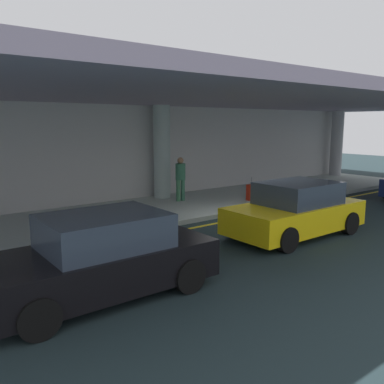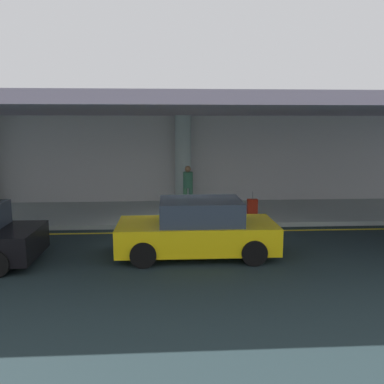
# 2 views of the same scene
# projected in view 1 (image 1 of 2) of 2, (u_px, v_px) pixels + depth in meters

# --- Properties ---
(ground_plane) EXTENTS (60.00, 60.00, 0.00)m
(ground_plane) POSITION_uv_depth(u_px,v_px,m) (244.00, 223.00, 12.57)
(ground_plane) COLOR #1D2C2F
(sidewalk) EXTENTS (26.00, 4.20, 0.15)m
(sidewalk) POSITION_uv_depth(u_px,v_px,m) (186.00, 205.00, 14.98)
(sidewalk) COLOR #A5B2AC
(sidewalk) RESTS_ON ground
(lane_stripe_yellow) EXTENTS (26.00, 0.14, 0.01)m
(lane_stripe_yellow) POSITION_uv_depth(u_px,v_px,m) (233.00, 220.00, 12.99)
(lane_stripe_yellow) COLOR yellow
(lane_stripe_yellow) RESTS_ON ground
(support_column_left_mid) EXTENTS (0.67, 0.67, 3.65)m
(support_column_left_mid) POSITION_uv_depth(u_px,v_px,m) (162.00, 152.00, 15.89)
(support_column_left_mid) COLOR #A2B6B2
(support_column_left_mid) RESTS_ON sidewalk
(support_column_center) EXTENTS (0.67, 0.67, 3.65)m
(support_column_center) POSITION_uv_depth(u_px,v_px,m) (337.00, 143.00, 23.09)
(support_column_center) COLOR #ABACB1
(support_column_center) RESTS_ON sidewalk
(ceiling_overhang) EXTENTS (28.00, 13.20, 0.30)m
(ceiling_overhang) POSITION_uv_depth(u_px,v_px,m) (194.00, 98.00, 13.95)
(ceiling_overhang) COLOR #998AA2
(ceiling_overhang) RESTS_ON support_column_far_left
(terminal_back_wall) EXTENTS (26.00, 0.30, 3.80)m
(terminal_back_wall) POSITION_uv_depth(u_px,v_px,m) (153.00, 153.00, 16.44)
(terminal_back_wall) COLOR #BABBBB
(terminal_back_wall) RESTS_ON ground
(car_black) EXTENTS (4.10, 1.92, 1.50)m
(car_black) POSITION_uv_depth(u_px,v_px,m) (101.00, 258.00, 7.17)
(car_black) COLOR black
(car_black) RESTS_ON ground
(car_yellow_taxi) EXTENTS (4.10, 1.92, 1.50)m
(car_yellow_taxi) POSITION_uv_depth(u_px,v_px,m) (296.00, 210.00, 11.09)
(car_yellow_taxi) COLOR yellow
(car_yellow_taxi) RESTS_ON ground
(traveler_with_luggage) EXTENTS (0.38, 0.38, 1.68)m
(traveler_with_luggage) POSITION_uv_depth(u_px,v_px,m) (180.00, 176.00, 15.31)
(traveler_with_luggage) COLOR #346B47
(traveler_with_luggage) RESTS_ON sidewalk
(suitcase_upright_primary) EXTENTS (0.36, 0.22, 0.90)m
(suitcase_upright_primary) POSITION_uv_depth(u_px,v_px,m) (251.00, 192.00, 15.54)
(suitcase_upright_primary) COLOR maroon
(suitcase_upright_primary) RESTS_ON sidewalk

